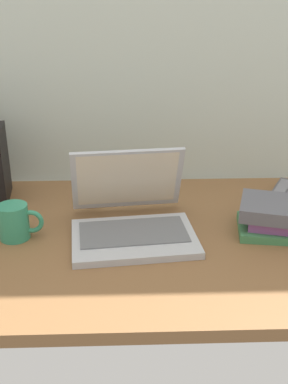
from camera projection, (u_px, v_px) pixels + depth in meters
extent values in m
cube|color=brown|center=(154.00, 239.00, 1.24)|extent=(1.60, 0.76, 0.03)
cube|color=#B2B5BA|center=(134.00, 238.00, 1.19)|extent=(0.33, 0.25, 0.02)
cube|color=slate|center=(133.00, 232.00, 1.20)|extent=(0.28, 0.17, 0.00)
cube|color=#B2B5BA|center=(127.00, 179.00, 1.29)|extent=(0.31, 0.11, 0.19)
cube|color=beige|center=(127.00, 179.00, 1.28)|extent=(0.28, 0.09, 0.16)
cylinder|color=#338C66|center=(14.00, 222.00, 1.20)|extent=(0.08, 0.08, 0.09)
torus|color=#338C66|center=(31.00, 222.00, 1.20)|extent=(0.06, 0.01, 0.06)
cube|color=black|center=(93.00, 193.00, 1.45)|extent=(0.06, 0.16, 0.02)
cube|color=slate|center=(93.00, 189.00, 1.45)|extent=(0.04, 0.12, 0.00)
cube|color=#4C4C51|center=(282.00, 190.00, 1.47)|extent=(0.12, 0.16, 0.02)
cube|color=slate|center=(283.00, 187.00, 1.47)|extent=(0.09, 0.12, 0.00)
cube|color=#3F7F4C|center=(277.00, 228.00, 1.24)|extent=(0.22, 0.17, 0.02)
cube|color=#8C4C8C|center=(278.00, 219.00, 1.23)|extent=(0.18, 0.15, 0.03)
cube|color=#595960|center=(279.00, 208.00, 1.22)|extent=(0.23, 0.20, 0.04)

